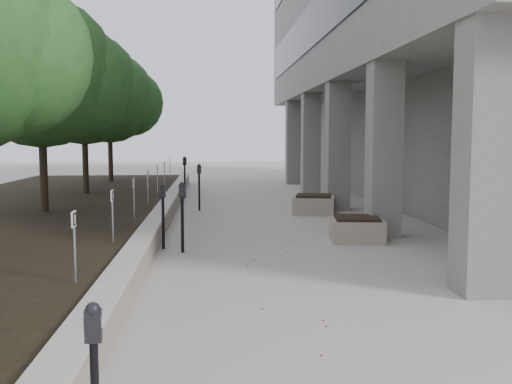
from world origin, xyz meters
name	(u,v)px	position (x,y,z in m)	size (l,w,h in m)	color
ground	(256,320)	(0.00, 0.00, 0.00)	(90.00, 90.00, 0.00)	#A7A29A
retaining_wall	(166,211)	(-1.82, 9.00, 0.25)	(0.39, 26.00, 0.50)	gray
planting_bed	(29,214)	(-5.50, 9.00, 0.20)	(7.00, 26.00, 0.40)	black
crabapple_tree_3	(41,104)	(-4.80, 8.00, 3.12)	(4.60, 4.00, 5.44)	#204E1E
crabapple_tree_4	(84,112)	(-4.80, 13.00, 3.12)	(4.60, 4.00, 5.44)	#204E1E
crabapple_tree_5	(110,117)	(-4.80, 18.00, 3.12)	(4.60, 4.00, 5.44)	#204E1E
parking_sign_2	(75,247)	(-2.35, 0.50, 0.88)	(0.04, 0.22, 0.96)	black
parking_sign_3	(113,216)	(-2.35, 3.50, 0.88)	(0.04, 0.22, 0.96)	black
parking_sign_4	(134,199)	(-2.35, 6.50, 0.88)	(0.04, 0.22, 0.96)	black
parking_sign_5	(148,187)	(-2.35, 9.50, 0.88)	(0.04, 0.22, 0.96)	black
parking_sign_6	(157,179)	(-2.35, 12.50, 0.88)	(0.04, 0.22, 0.96)	black
parking_sign_7	(165,174)	(-2.35, 15.50, 0.88)	(0.04, 0.22, 0.96)	black
parking_sign_8	(170,169)	(-2.35, 18.50, 0.88)	(0.04, 0.22, 0.96)	black
parking_meter_2	(163,216)	(-1.55, 4.84, 0.68)	(0.13, 0.10, 1.36)	black
parking_meter_3	(182,217)	(-1.14, 4.43, 0.71)	(0.14, 0.10, 1.42)	black
parking_meter_4	(199,187)	(-0.93, 11.04, 0.73)	(0.14, 0.10, 1.46)	black
parking_meter_5	(185,177)	(-1.55, 14.85, 0.78)	(0.15, 0.11, 1.56)	black
planter_front	(357,228)	(2.68, 5.53, 0.27)	(1.15, 1.15, 0.53)	gray
planter_back	(314,204)	(2.51, 10.15, 0.28)	(1.22, 1.22, 0.57)	gray
berry_scatter	(233,246)	(-0.10, 5.00, 0.01)	(3.30, 14.10, 0.02)	maroon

